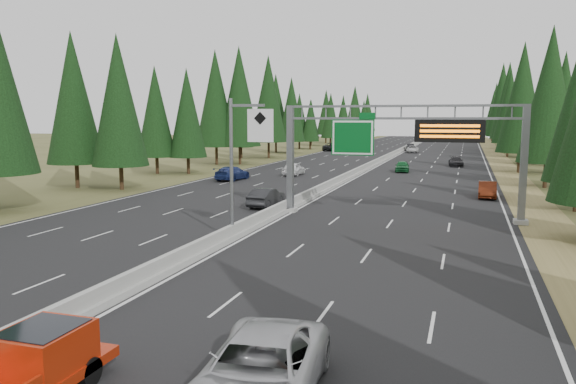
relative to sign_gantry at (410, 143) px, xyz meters
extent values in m
cube|color=black|center=(-8.92, 45.12, -5.23)|extent=(32.00, 260.00, 0.08)
cube|color=olive|center=(8.88, 45.12, -5.24)|extent=(3.60, 260.00, 0.06)
cube|color=#434621|center=(-26.72, 45.12, -5.24)|extent=(3.60, 260.00, 0.06)
cube|color=gray|center=(-8.92, 45.12, -5.04)|extent=(0.70, 260.00, 0.30)
cube|color=gray|center=(-8.92, 45.12, -4.64)|extent=(0.30, 260.00, 0.60)
cube|color=slate|center=(-8.57, 0.12, -1.29)|extent=(0.45, 0.45, 7.80)
cube|color=gray|center=(-8.57, 0.12, -5.04)|extent=(0.90, 0.90, 0.30)
cube|color=slate|center=(7.28, 0.12, -1.29)|extent=(0.45, 0.45, 7.80)
cube|color=gray|center=(7.28, 0.12, -5.04)|extent=(0.90, 0.90, 0.30)
cube|color=slate|center=(-0.64, 0.12, 2.53)|extent=(15.85, 0.35, 0.16)
cube|color=slate|center=(-0.64, 0.12, 1.69)|extent=(15.85, 0.35, 0.16)
cube|color=#054C19|center=(-3.92, -0.13, 0.36)|extent=(3.00, 0.10, 2.50)
cube|color=silver|center=(-3.92, -0.19, 0.36)|extent=(2.85, 0.02, 2.35)
cube|color=#054C19|center=(-2.92, -0.13, 1.86)|extent=(1.10, 0.10, 0.45)
cube|color=black|center=(2.58, -0.18, 0.86)|extent=(4.50, 0.40, 1.50)
cube|color=orange|center=(2.58, -0.40, 1.21)|extent=(3.80, 0.02, 0.18)
cube|color=orange|center=(2.58, -0.40, 0.86)|extent=(3.80, 0.02, 0.18)
cube|color=orange|center=(2.58, -0.40, 0.51)|extent=(3.80, 0.02, 0.18)
cylinder|color=slate|center=(-8.92, -9.88, -1.19)|extent=(0.20, 0.20, 8.00)
cube|color=gray|center=(-8.92, -9.88, -5.09)|extent=(0.50, 0.50, 0.20)
cube|color=slate|center=(-7.92, -9.88, 2.41)|extent=(2.00, 0.15, 0.15)
cube|color=silver|center=(-7.12, -10.00, 1.31)|extent=(1.50, 0.06, 1.80)
cylinder|color=black|center=(11.71, 7.20, -4.14)|extent=(0.40, 0.40, 2.26)
cylinder|color=black|center=(11.34, 22.15, -3.99)|extent=(0.40, 0.40, 2.56)
cone|color=black|center=(11.34, 22.15, 4.02)|extent=(5.76, 5.76, 13.45)
cylinder|color=black|center=(10.13, 37.75, -3.95)|extent=(0.40, 0.40, 2.63)
cone|color=black|center=(10.13, 37.75, 4.26)|extent=(5.91, 5.91, 13.80)
cylinder|color=black|center=(14.89, 38.16, -4.06)|extent=(0.40, 0.40, 2.42)
cone|color=black|center=(14.89, 38.16, 3.51)|extent=(5.45, 5.45, 12.72)
cylinder|color=black|center=(11.22, 52.43, -4.35)|extent=(0.40, 0.40, 1.84)
cone|color=black|center=(11.22, 52.43, 1.38)|extent=(4.13, 4.13, 9.63)
cylinder|color=black|center=(15.52, 51.93, -3.82)|extent=(0.40, 0.40, 2.90)
cone|color=black|center=(15.52, 51.93, 5.24)|extent=(6.52, 6.52, 15.22)
cylinder|color=black|center=(10.67, 68.22, -4.02)|extent=(0.40, 0.40, 2.50)
cone|color=black|center=(10.67, 68.22, 3.78)|extent=(5.62, 5.62, 13.11)
cylinder|color=black|center=(15.81, 67.05, -3.91)|extent=(0.40, 0.40, 2.71)
cone|color=black|center=(15.81, 67.05, 4.55)|extent=(6.09, 6.09, 14.22)
cylinder|color=black|center=(11.13, 79.95, -3.84)|extent=(0.40, 0.40, 2.85)
cone|color=black|center=(11.13, 79.95, 5.07)|extent=(6.42, 6.42, 14.97)
cylinder|color=black|center=(14.99, 82.33, -4.13)|extent=(0.40, 0.40, 2.29)
cone|color=black|center=(14.99, 82.33, 3.02)|extent=(5.14, 5.14, 12.00)
cylinder|color=black|center=(10.75, 94.60, -3.75)|extent=(0.40, 0.40, 3.04)
cone|color=black|center=(10.75, 94.60, 5.74)|extent=(6.83, 6.83, 15.95)
cylinder|color=black|center=(15.78, 97.60, -4.10)|extent=(0.40, 0.40, 2.34)
cone|color=black|center=(15.78, 97.60, 3.22)|extent=(5.27, 5.27, 12.30)
cylinder|color=black|center=(11.57, 109.46, -4.11)|extent=(0.40, 0.40, 2.31)
cone|color=black|center=(11.57, 109.46, 3.10)|extent=(5.19, 5.19, 12.12)
cylinder|color=black|center=(15.42, 113.20, -3.88)|extent=(0.40, 0.40, 2.78)
cone|color=black|center=(15.42, 113.20, 4.80)|extent=(6.25, 6.25, 14.58)
cylinder|color=black|center=(10.70, 125.82, -4.34)|extent=(0.40, 0.40, 1.86)
cone|color=black|center=(10.70, 125.82, 1.49)|extent=(4.19, 4.19, 9.79)
cylinder|color=black|center=(15.72, 126.89, -4.26)|extent=(0.40, 0.40, 2.02)
cone|color=black|center=(15.72, 126.89, 2.04)|extent=(4.54, 4.54, 10.58)
cylinder|color=black|center=(10.89, 141.15, -4.07)|extent=(0.40, 0.40, 2.39)
cone|color=black|center=(10.89, 141.15, 3.41)|extent=(5.39, 5.39, 12.57)
cylinder|color=black|center=(15.97, 139.82, -3.82)|extent=(0.40, 0.40, 2.90)
cone|color=black|center=(15.97, 139.82, 5.26)|extent=(6.54, 6.54, 15.25)
cylinder|color=black|center=(12.07, 153.69, -3.82)|extent=(0.40, 0.40, 2.90)
cone|color=black|center=(12.07, 153.69, 5.23)|extent=(6.51, 6.51, 15.20)
cylinder|color=black|center=(16.06, 154.09, -4.38)|extent=(0.40, 0.40, 1.77)
cone|color=black|center=(16.06, 154.09, 1.15)|extent=(3.98, 3.98, 9.30)
cylinder|color=black|center=(-28.12, 7.65, -4.07)|extent=(0.40, 0.40, 2.39)
cone|color=black|center=(-28.12, 7.65, 3.40)|extent=(5.38, 5.38, 12.55)
cylinder|color=black|center=(-33.45, 7.91, -4.03)|extent=(0.40, 0.40, 2.47)
cone|color=black|center=(-33.45, 7.91, 3.69)|extent=(5.56, 5.56, 12.98)
cylinder|color=black|center=(-29.49, 24.05, -4.22)|extent=(0.40, 0.40, 2.10)
cone|color=black|center=(-29.49, 24.05, 2.33)|extent=(4.72, 4.72, 11.01)
cylinder|color=black|center=(-33.25, 22.90, -4.20)|extent=(0.40, 0.40, 2.14)
cone|color=black|center=(-33.25, 22.90, 2.50)|extent=(4.82, 4.82, 11.26)
cylinder|color=black|center=(-28.66, 38.90, -3.87)|extent=(0.40, 0.40, 2.80)
cone|color=black|center=(-28.66, 38.90, 4.87)|extent=(6.29, 6.29, 14.69)
cylinder|color=black|center=(-32.05, 37.94, -3.91)|extent=(0.40, 0.40, 2.72)
cone|color=black|center=(-32.05, 37.94, 4.59)|extent=(6.12, 6.12, 14.29)
cylinder|color=black|center=(-29.10, 52.99, -3.86)|extent=(0.40, 0.40, 2.82)
cone|color=black|center=(-29.10, 52.99, 4.96)|extent=(6.35, 6.35, 14.81)
cylinder|color=black|center=(-33.61, 51.39, -4.30)|extent=(0.40, 0.40, 1.93)
cone|color=black|center=(-33.61, 51.39, 1.73)|extent=(4.35, 4.35, 10.14)
cylinder|color=black|center=(-28.92, 65.74, -4.09)|extent=(0.40, 0.40, 2.36)
cone|color=black|center=(-28.92, 65.74, 3.29)|extent=(5.31, 5.31, 12.40)
cylinder|color=black|center=(-33.11, 68.64, -4.01)|extent=(0.40, 0.40, 2.52)
cone|color=black|center=(-33.11, 68.64, 3.87)|extent=(5.67, 5.67, 13.23)
cylinder|color=black|center=(-29.52, 81.76, -4.39)|extent=(0.40, 0.40, 1.77)
cone|color=black|center=(-29.52, 81.76, 1.13)|extent=(3.97, 3.97, 9.27)
cylinder|color=black|center=(-32.33, 82.68, -4.27)|extent=(0.40, 0.40, 2.00)
cone|color=black|center=(-32.33, 82.68, 1.97)|extent=(4.50, 4.50, 10.49)
cylinder|color=black|center=(-28.07, 95.02, -4.23)|extent=(0.40, 0.40, 2.08)
cone|color=black|center=(-28.07, 95.02, 2.27)|extent=(4.68, 4.68, 10.92)
cylinder|color=black|center=(-33.84, 98.18, -4.35)|extent=(0.40, 0.40, 1.84)
cone|color=black|center=(-33.84, 98.18, 1.41)|extent=(4.14, 4.14, 9.67)
cylinder|color=black|center=(-28.42, 111.10, -4.22)|extent=(0.40, 0.40, 2.09)
cone|color=black|center=(-28.42, 111.10, 2.31)|extent=(4.70, 4.70, 10.97)
cylinder|color=black|center=(-33.33, 111.71, -4.10)|extent=(0.40, 0.40, 2.34)
cone|color=black|center=(-33.33, 111.71, 3.20)|extent=(5.26, 5.26, 12.27)
cylinder|color=black|center=(-28.59, 125.25, -4.32)|extent=(0.40, 0.40, 1.90)
cone|color=black|center=(-28.59, 125.25, 1.64)|extent=(4.29, 4.29, 10.00)
cylinder|color=black|center=(-31.96, 126.78, -4.26)|extent=(0.40, 0.40, 2.02)
cone|color=black|center=(-31.96, 126.78, 2.04)|extent=(4.54, 4.54, 10.58)
cylinder|color=black|center=(-28.21, 141.70, -4.26)|extent=(0.40, 0.40, 2.02)
cone|color=black|center=(-28.21, 141.70, 2.04)|extent=(4.54, 4.54, 10.59)
cylinder|color=black|center=(-31.99, 141.18, -4.21)|extent=(0.40, 0.40, 2.12)
cone|color=black|center=(-31.99, 141.18, 2.40)|extent=(4.76, 4.76, 11.11)
cylinder|color=black|center=(-29.46, 155.70, -4.04)|extent=(0.40, 0.40, 2.45)
cone|color=black|center=(-29.46, 155.70, 3.62)|extent=(5.52, 5.52, 12.87)
cylinder|color=black|center=(-33.75, 155.07, -3.83)|extent=(0.40, 0.40, 2.88)
cone|color=black|center=(-33.75, 155.07, 5.17)|extent=(6.48, 6.48, 15.12)
imported|color=#B0B1B5|center=(-0.87, -26.88, -4.36)|extent=(3.29, 6.19, 1.66)
cylinder|color=black|center=(-7.05, -27.37, -4.81)|extent=(0.28, 0.76, 0.76)
cylinder|color=black|center=(-5.44, -27.37, -4.81)|extent=(0.28, 0.76, 0.76)
cube|color=#AE250A|center=(-6.24, -28.03, -4.00)|extent=(1.80, 2.09, 1.04)
cube|color=black|center=(-6.24, -28.03, -3.72)|extent=(1.61, 1.80, 0.52)
imported|color=#155E2B|center=(-4.08, 33.94, -4.47)|extent=(2.01, 4.34, 1.44)
imported|color=#5A1E0C|center=(5.58, 12.39, -4.49)|extent=(1.58, 4.29, 1.40)
imported|color=black|center=(2.34, 44.77, -4.51)|extent=(2.28, 4.85, 1.37)
imported|color=silver|center=(-6.53, 74.97, -4.51)|extent=(2.49, 5.00, 1.36)
imported|color=black|center=(-7.42, 80.35, -4.36)|extent=(2.42, 5.02, 1.65)
imported|color=black|center=(-11.12, 1.94, -4.46)|extent=(1.73, 4.51, 1.47)
imported|color=navy|center=(-21.13, 18.48, -4.41)|extent=(2.63, 5.51, 1.55)
imported|color=white|center=(-16.15, 25.62, -4.40)|extent=(1.90, 4.66, 1.59)
imported|color=black|center=(-23.41, 75.98, -4.38)|extent=(2.77, 5.83, 1.61)
camera|label=1|loc=(3.70, -39.00, 1.75)|focal=35.00mm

